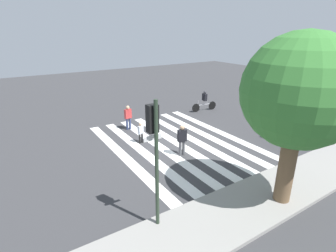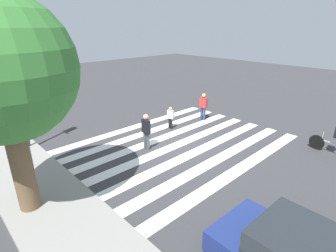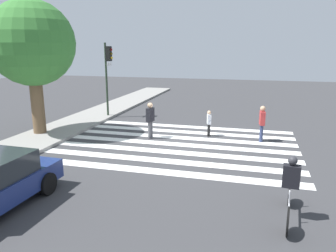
% 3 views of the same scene
% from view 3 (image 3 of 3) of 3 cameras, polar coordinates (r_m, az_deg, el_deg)
% --- Properties ---
extents(ground_plane, '(60.00, 60.00, 0.00)m').
position_cam_3_polar(ground_plane, '(14.20, 1.81, -3.23)').
color(ground_plane, '#38383A').
extents(sidewalk_curb, '(36.00, 2.50, 0.14)m').
position_cam_3_polar(sidewalk_curb, '(16.69, -19.59, -1.22)').
color(sidewalk_curb, gray).
rests_on(sidewalk_curb, ground_plane).
extents(crosswalk_stripes, '(7.07, 10.00, 0.01)m').
position_cam_3_polar(crosswalk_stripes, '(14.20, 1.81, -3.21)').
color(crosswalk_stripes, white).
rests_on(crosswalk_stripes, ground_plane).
extents(traffic_light, '(0.60, 0.50, 4.36)m').
position_cam_3_polar(traffic_light, '(19.51, -10.41, 10.28)').
color(traffic_light, '#283828').
rests_on(traffic_light, ground_plane).
extents(street_tree, '(3.84, 3.84, 6.20)m').
position_cam_3_polar(street_tree, '(16.30, -22.62, 13.03)').
color(street_tree, brown).
rests_on(street_tree, ground_plane).
extents(pedestrian_child_with_backpack, '(0.49, 0.28, 1.67)m').
position_cam_3_polar(pedestrian_child_with_backpack, '(14.97, -3.11, 1.36)').
color(pedestrian_child_with_backpack, '#4C4C51').
rests_on(pedestrian_child_with_backpack, ground_plane).
extents(pedestrian_adult_yellow_jacket, '(0.37, 0.24, 1.23)m').
position_cam_3_polar(pedestrian_adult_yellow_jacket, '(15.49, 7.15, 0.75)').
color(pedestrian_adult_yellow_jacket, black).
rests_on(pedestrian_adult_yellow_jacket, ground_plane).
extents(pedestrian_adult_tall_backpack, '(0.47, 0.25, 1.61)m').
position_cam_3_polar(pedestrian_adult_tall_backpack, '(15.02, 16.06, 0.75)').
color(pedestrian_adult_tall_backpack, navy).
rests_on(pedestrian_adult_tall_backpack, ground_plane).
extents(cyclist_mid_street, '(2.23, 0.42, 1.62)m').
position_cam_3_polar(cyclist_mid_street, '(8.51, 20.54, -9.74)').
color(cyclist_mid_street, black).
rests_on(cyclist_mid_street, ground_plane).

